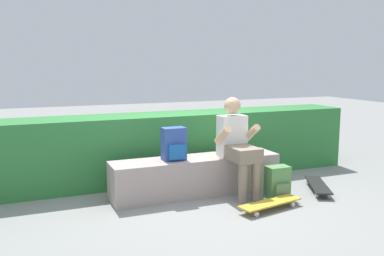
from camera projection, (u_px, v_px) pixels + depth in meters
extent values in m
plane|color=gray|center=(206.00, 201.00, 5.05)|extent=(24.00, 24.00, 0.00)
cube|color=#A6958F|center=(196.00, 176.00, 5.30)|extent=(2.17, 0.47, 0.47)
cube|color=white|center=(232.00, 136.00, 5.34)|extent=(0.34, 0.22, 0.52)
sphere|color=#D8AD84|center=(232.00, 106.00, 5.28)|extent=(0.21, 0.21, 0.21)
cube|color=gray|center=(244.00, 154.00, 5.08)|extent=(0.32, 0.40, 0.17)
cylinder|color=gray|center=(243.00, 183.00, 4.96)|extent=(0.11, 0.11, 0.47)
cylinder|color=gray|center=(256.00, 182.00, 5.03)|extent=(0.11, 0.11, 0.47)
cylinder|color=#D8AD84|center=(223.00, 135.00, 5.13)|extent=(0.09, 0.33, 0.27)
cylinder|color=#D8AD84|center=(251.00, 133.00, 5.28)|extent=(0.09, 0.33, 0.27)
cube|color=gold|center=(270.00, 203.00, 4.74)|extent=(0.82, 0.36, 0.02)
cylinder|color=silver|center=(283.00, 201.00, 4.97)|extent=(0.06, 0.04, 0.05)
cylinder|color=silver|center=(292.00, 204.00, 4.84)|extent=(0.06, 0.04, 0.05)
cylinder|color=silver|center=(247.00, 210.00, 4.66)|extent=(0.06, 0.04, 0.05)
cylinder|color=silver|center=(256.00, 214.00, 4.54)|extent=(0.06, 0.04, 0.05)
cube|color=black|center=(318.00, 185.00, 5.44)|extent=(0.54, 0.80, 0.02)
cylinder|color=silver|center=(308.00, 183.00, 5.73)|extent=(0.05, 0.06, 0.05)
cylinder|color=silver|center=(319.00, 183.00, 5.72)|extent=(0.05, 0.06, 0.05)
cylinder|color=silver|center=(316.00, 195.00, 5.18)|extent=(0.05, 0.06, 0.05)
cylinder|color=silver|center=(329.00, 196.00, 5.17)|extent=(0.05, 0.06, 0.05)
cube|color=#2D4C99|center=(174.00, 144.00, 5.12)|extent=(0.28, 0.18, 0.40)
cube|color=#195BAA|center=(177.00, 152.00, 5.03)|extent=(0.20, 0.05, 0.18)
cube|color=#51894C|center=(277.00, 182.00, 5.13)|extent=(0.28, 0.18, 0.40)
cube|color=#5A7C52|center=(283.00, 191.00, 5.04)|extent=(0.20, 0.05, 0.18)
cube|color=#2F7839|center=(158.00, 147.00, 5.94)|extent=(5.89, 0.69, 0.93)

